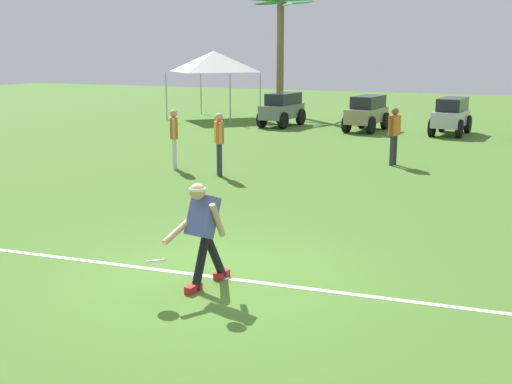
# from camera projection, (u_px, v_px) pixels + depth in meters

# --- Properties ---
(ground_plane) EXTENTS (80.00, 80.00, 0.00)m
(ground_plane) POSITION_uv_depth(u_px,v_px,m) (210.00, 275.00, 8.94)
(ground_plane) COLOR #4A772B
(field_line_paint) EXTENTS (21.29, 1.81, 0.01)m
(field_line_paint) POSITION_uv_depth(u_px,v_px,m) (209.00, 276.00, 8.89)
(field_line_paint) COLOR white
(field_line_paint) RESTS_ON ground_plane
(frisbee_thrower) EXTENTS (0.58, 1.07, 1.42)m
(frisbee_thrower) POSITION_uv_depth(u_px,v_px,m) (203.00, 229.00, 8.33)
(frisbee_thrower) COLOR black
(frisbee_thrower) RESTS_ON ground_plane
(frisbee_in_flight) EXTENTS (0.35, 0.35, 0.09)m
(frisbee_in_flight) POSITION_uv_depth(u_px,v_px,m) (156.00, 261.00, 7.92)
(frisbee_in_flight) COLOR white
(teammate_near_sideline) EXTENTS (0.36, 0.44, 1.56)m
(teammate_near_sideline) POSITION_uv_depth(u_px,v_px,m) (219.00, 138.00, 15.76)
(teammate_near_sideline) COLOR #33333D
(teammate_near_sideline) RESTS_ON ground_plane
(teammate_midfield) EXTENTS (0.29, 0.49, 1.56)m
(teammate_midfield) POSITION_uv_depth(u_px,v_px,m) (394.00, 131.00, 17.25)
(teammate_midfield) COLOR #33333D
(teammate_midfield) RESTS_ON ground_plane
(teammate_deep) EXTENTS (0.35, 0.46, 1.56)m
(teammate_deep) POSITION_uv_depth(u_px,v_px,m) (174.00, 134.00, 16.68)
(teammate_deep) COLOR silver
(teammate_deep) RESTS_ON ground_plane
(parked_car_slot_a) EXTENTS (1.31, 2.46, 1.34)m
(parked_car_slot_a) POSITION_uv_depth(u_px,v_px,m) (282.00, 108.00, 26.26)
(parked_car_slot_a) COLOR slate
(parked_car_slot_a) RESTS_ON ground_plane
(parked_car_slot_b) EXTENTS (1.34, 2.48, 1.34)m
(parked_car_slot_b) POSITION_uv_depth(u_px,v_px,m) (367.00, 112.00, 24.70)
(parked_car_slot_b) COLOR #998466
(parked_car_slot_b) RESTS_ON ground_plane
(parked_car_slot_c) EXTENTS (1.29, 2.46, 1.34)m
(parked_car_slot_c) POSITION_uv_depth(u_px,v_px,m) (451.00, 115.00, 23.62)
(parked_car_slot_c) COLOR #B7BABF
(parked_car_slot_c) RESTS_ON ground_plane
(palm_tree_far_left) EXTENTS (3.38, 3.03, 5.59)m
(palm_tree_far_left) POSITION_uv_depth(u_px,v_px,m) (281.00, 42.00, 30.68)
(palm_tree_far_left) COLOR brown
(palm_tree_far_left) RESTS_ON ground_plane
(event_tent) EXTENTS (3.32, 3.32, 3.01)m
(event_tent) POSITION_uv_depth(u_px,v_px,m) (214.00, 61.00, 28.89)
(event_tent) COLOR #B2B5BA
(event_tent) RESTS_ON ground_plane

